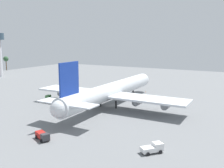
# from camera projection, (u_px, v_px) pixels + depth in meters

# --- Properties ---
(ground_plane) EXTENTS (276.54, 276.54, 0.00)m
(ground_plane) POSITION_uv_depth(u_px,v_px,m) (112.00, 105.00, 102.97)
(ground_plane) COLOR slate
(cargo_airplane) EXTENTS (69.14, 61.84, 19.32)m
(cargo_airplane) POSITION_uv_depth(u_px,v_px,m) (112.00, 91.00, 101.63)
(cargo_airplane) COLOR silver
(cargo_airplane) RESTS_ON ground_plane
(catering_truck) EXTENTS (3.95, 5.69, 2.14)m
(catering_truck) POSITION_uv_depth(u_px,v_px,m) (43.00, 136.00, 67.40)
(catering_truck) COLOR #333338
(catering_truck) RESTS_ON ground_plane
(baggage_tug) EXTENTS (2.87, 4.21, 2.48)m
(baggage_tug) POSITION_uv_depth(u_px,v_px,m) (50.00, 98.00, 110.32)
(baggage_tug) COLOR #4C8C4C
(baggage_tug) RESTS_ON ground_plane
(pushback_tractor) EXTENTS (5.40, 5.07, 2.22)m
(pushback_tractor) POSITION_uv_depth(u_px,v_px,m) (153.00, 148.00, 59.77)
(pushback_tractor) COLOR white
(pushback_tractor) RESTS_ON ground_plane
(safety_cone_nose) EXTENTS (0.42, 0.42, 0.60)m
(safety_cone_nose) POSITION_uv_depth(u_px,v_px,m) (146.00, 92.00, 128.77)
(safety_cone_nose) COLOR orange
(safety_cone_nose) RESTS_ON ground_plane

